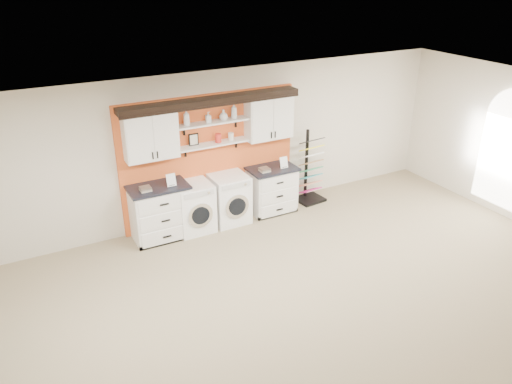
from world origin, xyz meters
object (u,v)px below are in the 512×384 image
base_cabinet_left (160,212)px  dryer (229,199)px  sample_rack (310,178)px  washer (193,207)px  base_cabinet_right (272,189)px

base_cabinet_left → dryer: base_cabinet_left is taller
sample_rack → washer: bearing=174.9°
washer → sample_rack: 2.55m
washer → sample_rack: (2.55, 0.04, 0.03)m
base_cabinet_left → base_cabinet_right: bearing=0.0°
sample_rack → base_cabinet_left: bearing=174.7°
dryer → washer: bearing=180.0°
dryer → sample_rack: 1.84m
base_cabinet_right → washer: washer is taller
washer → sample_rack: bearing=0.8°
base_cabinet_right → washer: size_ratio=1.02×
base_cabinet_right → dryer: (-0.92, -0.00, 0.01)m
dryer → base_cabinet_left: bearing=179.9°
base_cabinet_left → washer: 0.63m
sample_rack → dryer: bearing=175.2°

